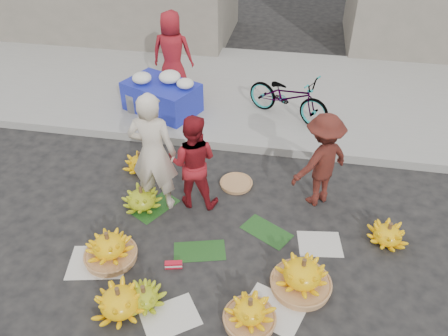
% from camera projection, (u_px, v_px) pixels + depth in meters
% --- Properties ---
extents(ground, '(80.00, 80.00, 0.00)m').
position_uv_depth(ground, '(211.00, 241.00, 5.68)').
color(ground, black).
rests_on(ground, ground).
extents(curb, '(40.00, 0.25, 0.15)m').
position_uv_depth(curb, '(237.00, 144.00, 7.36)').
color(curb, gray).
rests_on(curb, ground).
extents(sidewalk, '(40.00, 4.00, 0.12)m').
position_uv_depth(sidewalk, '(253.00, 89.00, 9.03)').
color(sidewalk, gray).
rests_on(sidewalk, ground).
extents(newspaper_scatter, '(3.20, 1.80, 0.00)m').
position_uv_depth(newspaper_scatter, '(196.00, 291.00, 5.04)').
color(newspaper_scatter, silver).
rests_on(newspaper_scatter, ground).
extents(banana_leaves, '(2.00, 1.00, 0.00)m').
position_uv_depth(banana_leaves, '(206.00, 229.00, 5.85)').
color(banana_leaves, '#174216').
rests_on(banana_leaves, ground).
extents(banana_bunch_0, '(0.65, 0.65, 0.44)m').
position_uv_depth(banana_bunch_0, '(109.00, 248.00, 5.33)').
color(banana_bunch_0, '#A67145').
rests_on(banana_bunch_0, ground).
extents(banana_bunch_1, '(0.47, 0.47, 0.29)m').
position_uv_depth(banana_bunch_1, '(144.00, 296.00, 4.84)').
color(banana_bunch_1, '#85A217').
rests_on(banana_bunch_1, ground).
extents(banana_bunch_2, '(0.67, 0.67, 0.37)m').
position_uv_depth(banana_bunch_2, '(119.00, 301.00, 4.74)').
color(banana_bunch_2, yellow).
rests_on(banana_bunch_2, ground).
extents(banana_bunch_3, '(0.57, 0.57, 0.40)m').
position_uv_depth(banana_bunch_3, '(250.00, 313.00, 4.62)').
color(banana_bunch_3, '#A67145').
rests_on(banana_bunch_3, ground).
extents(banana_bunch_4, '(0.79, 0.79, 0.47)m').
position_uv_depth(banana_bunch_4, '(302.00, 275.00, 4.97)').
color(banana_bunch_4, '#A67145').
rests_on(banana_bunch_4, ground).
extents(banana_bunch_5, '(0.64, 0.64, 0.32)m').
position_uv_depth(banana_bunch_5, '(388.00, 234.00, 5.59)').
color(banana_bunch_5, yellow).
rests_on(banana_bunch_5, ground).
extents(banana_bunch_6, '(0.72, 0.72, 0.35)m').
position_uv_depth(banana_bunch_6, '(142.00, 198.00, 6.12)').
color(banana_bunch_6, '#85A217').
rests_on(banana_bunch_6, ground).
extents(banana_bunch_7, '(0.64, 0.64, 0.33)m').
position_uv_depth(banana_bunch_7, '(140.00, 162.00, 6.83)').
color(banana_bunch_7, yellow).
rests_on(banana_bunch_7, ground).
extents(basket_spare, '(0.61, 0.61, 0.05)m').
position_uv_depth(basket_spare, '(236.00, 184.00, 6.58)').
color(basket_spare, '#A67145').
rests_on(basket_spare, ground).
extents(incense_stack, '(0.22, 0.11, 0.09)m').
position_uv_depth(incense_stack, '(174.00, 265.00, 5.29)').
color(incense_stack, red).
rests_on(incense_stack, ground).
extents(vendor_cream, '(0.65, 0.44, 1.75)m').
position_uv_depth(vendor_cream, '(153.00, 153.00, 5.75)').
color(vendor_cream, beige).
rests_on(vendor_cream, ground).
extents(vendor_red, '(0.69, 0.55, 1.40)m').
position_uv_depth(vendor_red, '(193.00, 162.00, 5.88)').
color(vendor_red, maroon).
rests_on(vendor_red, ground).
extents(man_striped, '(1.02, 0.99, 1.40)m').
position_uv_depth(man_striped, '(322.00, 161.00, 5.91)').
color(man_striped, maroon).
rests_on(man_striped, ground).
extents(flower_table, '(1.53, 1.27, 0.76)m').
position_uv_depth(flower_table, '(162.00, 95.00, 8.03)').
color(flower_table, '#1920A4').
rests_on(flower_table, sidewalk).
extents(grey_bucket, '(0.30, 0.30, 0.34)m').
position_uv_depth(grey_bucket, '(134.00, 102.00, 8.11)').
color(grey_bucket, slate).
rests_on(grey_bucket, sidewalk).
extents(flower_vendor, '(0.82, 0.56, 1.61)m').
position_uv_depth(flower_vendor, '(172.00, 53.00, 8.35)').
color(flower_vendor, maroon).
rests_on(flower_vendor, sidewalk).
extents(bicycle, '(1.21, 1.68, 0.84)m').
position_uv_depth(bicycle, '(288.00, 96.00, 7.75)').
color(bicycle, gray).
rests_on(bicycle, sidewalk).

